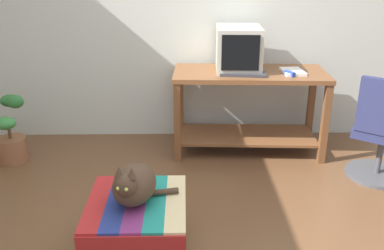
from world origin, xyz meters
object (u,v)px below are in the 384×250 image
tv_monitor (238,49)px  cat (134,184)px  book (293,72)px  potted_plant (10,135)px  desk (249,97)px  office_chair (382,136)px  ottoman_with_blanket (138,227)px  keyboard (243,74)px  stapler (290,74)px

tv_monitor → cat: size_ratio=1.19×
book → potted_plant: (-2.54, -0.15, -0.53)m
desk → potted_plant: desk is taller
tv_monitor → office_chair: (1.11, -0.68, -0.58)m
ottoman_with_blanket → cat: (-0.01, -0.01, 0.31)m
office_chair → potted_plant: bearing=29.4°
tv_monitor → ottoman_with_blanket: 1.96m
ottoman_with_blanket → potted_plant: potted_plant is taller
ottoman_with_blanket → cat: 0.31m
ottoman_with_blanket → potted_plant: bearing=133.8°
ottoman_with_blanket → potted_plant: size_ratio=1.04×
cat → keyboard: bearing=73.6°
desk → cat: desk is taller
desk → ottoman_with_blanket: 1.81m
cat → potted_plant: bearing=147.0°
tv_monitor → stapler: tv_monitor is taller
desk → tv_monitor: size_ratio=2.81×
keyboard → book: 0.46m
stapler → keyboard: bearing=147.4°
cat → potted_plant: (-1.27, 1.34, -0.24)m
ottoman_with_blanket → cat: cat is taller
ottoman_with_blanket → stapler: (1.22, 1.38, 0.61)m
desk → ottoman_with_blanket: (-0.89, -1.54, -0.34)m
keyboard → cat: size_ratio=0.95×
office_chair → desk: bearing=5.4°
keyboard → stapler: bearing=4.9°
tv_monitor → cat: bearing=-113.4°
book → ottoman_with_blanket: size_ratio=0.40×
tv_monitor → potted_plant: 2.20m
tv_monitor → potted_plant: size_ratio=0.79×
office_chair → cat: bearing=62.9°
keyboard → cat: 1.67m
cat → tv_monitor: bearing=77.5°
ottoman_with_blanket → stapler: size_ratio=5.99×
cat → stapler: stapler is taller
tv_monitor → potted_plant: bearing=-169.5°
stapler → desk: bearing=124.6°
tv_monitor → book: bearing=-12.9°
desk → office_chair: office_chair is taller
keyboard → book: (0.45, 0.07, 0.00)m
ottoman_with_blanket → tv_monitor: bearing=63.9°
desk → tv_monitor: (-0.11, 0.07, 0.44)m
ottoman_with_blanket → office_chair: office_chair is taller
book → cat: (-1.27, -1.49, -0.30)m
stapler → cat: bearing=-160.5°
office_chair → ottoman_with_blanket: bearing=62.7°
desk → tv_monitor: bearing=149.1°
book → tv_monitor: bearing=160.7°
book → stapler: bearing=-121.3°
keyboard → cat: (-0.82, -1.42, -0.30)m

